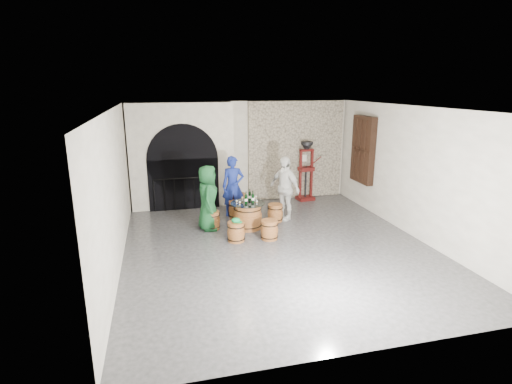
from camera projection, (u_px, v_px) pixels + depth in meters
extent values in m
plane|color=#2C2C2E|center=(277.00, 246.00, 9.41)|extent=(8.00, 8.00, 0.00)
plane|color=beige|center=(242.00, 152.00, 12.74)|extent=(8.00, 0.00, 8.00)
plane|color=beige|center=(367.00, 249.00, 5.24)|extent=(8.00, 0.00, 8.00)
plane|color=beige|center=(115.00, 190.00, 8.18)|extent=(0.00, 8.00, 8.00)
plane|color=beige|center=(415.00, 172.00, 9.81)|extent=(0.00, 8.00, 8.00)
plane|color=beige|center=(280.00, 108.00, 8.58)|extent=(8.00, 8.00, 0.00)
cube|color=tan|center=(296.00, 150.00, 13.10)|extent=(3.20, 0.12, 3.18)
cube|color=beige|center=(182.00, 156.00, 12.07)|extent=(3.10, 0.50, 3.18)
cube|color=black|center=(184.00, 184.00, 12.03)|extent=(2.10, 0.03, 1.55)
cylinder|color=black|center=(183.00, 159.00, 11.83)|extent=(2.10, 0.03, 2.10)
cylinder|color=black|center=(184.00, 178.00, 11.92)|extent=(1.79, 0.04, 0.04)
cylinder|color=black|center=(154.00, 196.00, 11.84)|extent=(0.02, 0.02, 0.98)
cylinder|color=black|center=(165.00, 195.00, 11.91)|extent=(0.02, 0.02, 0.98)
cylinder|color=black|center=(175.00, 195.00, 11.98)|extent=(0.02, 0.02, 0.98)
cylinder|color=black|center=(185.00, 194.00, 12.05)|extent=(0.02, 0.02, 0.98)
cylinder|color=black|center=(195.00, 194.00, 12.12)|extent=(0.02, 0.02, 0.98)
cylinder|color=black|center=(204.00, 193.00, 12.19)|extent=(0.02, 0.02, 0.98)
cylinder|color=black|center=(214.00, 192.00, 12.25)|extent=(0.02, 0.02, 0.98)
cube|color=black|center=(363.00, 150.00, 11.98)|extent=(0.20, 1.10, 2.00)
cube|color=black|center=(362.00, 150.00, 11.97)|extent=(0.06, 0.88, 1.76)
cube|color=black|center=(363.00, 150.00, 11.97)|extent=(0.22, 0.92, 0.06)
cube|color=black|center=(367.00, 151.00, 11.70)|extent=(0.22, 0.06, 1.80)
cube|color=black|center=(363.00, 150.00, 11.97)|extent=(0.22, 0.06, 1.80)
cube|color=black|center=(358.00, 148.00, 12.24)|extent=(0.22, 0.06, 1.80)
cylinder|color=brown|center=(248.00, 216.00, 10.52)|extent=(0.69, 0.69, 0.66)
cylinder|color=brown|center=(248.00, 216.00, 10.52)|extent=(0.74, 0.74, 0.14)
torus|color=black|center=(248.00, 224.00, 10.58)|extent=(0.75, 0.75, 0.02)
torus|color=black|center=(248.00, 208.00, 10.46)|extent=(0.75, 0.75, 0.02)
cylinder|color=brown|center=(248.00, 204.00, 10.43)|extent=(0.71, 0.71, 0.02)
cylinder|color=black|center=(248.00, 203.00, 10.43)|extent=(0.90, 0.90, 0.01)
cylinder|color=brown|center=(212.00, 221.00, 10.49)|extent=(0.40, 0.40, 0.47)
cylinder|color=brown|center=(212.00, 221.00, 10.49)|extent=(0.43, 0.43, 0.10)
torus|color=black|center=(212.00, 226.00, 10.53)|extent=(0.44, 0.44, 0.02)
torus|color=black|center=(212.00, 215.00, 10.45)|extent=(0.44, 0.44, 0.02)
cylinder|color=brown|center=(212.00, 212.00, 10.42)|extent=(0.41, 0.41, 0.02)
cylinder|color=brown|center=(236.00, 210.00, 11.40)|extent=(0.40, 0.40, 0.47)
cylinder|color=brown|center=(236.00, 210.00, 11.40)|extent=(0.43, 0.43, 0.10)
torus|color=black|center=(236.00, 215.00, 11.44)|extent=(0.44, 0.44, 0.02)
torus|color=black|center=(236.00, 204.00, 11.36)|extent=(0.44, 0.44, 0.02)
cylinder|color=brown|center=(236.00, 202.00, 11.33)|extent=(0.41, 0.41, 0.02)
cylinder|color=brown|center=(275.00, 213.00, 11.10)|extent=(0.40, 0.40, 0.47)
cylinder|color=brown|center=(275.00, 213.00, 11.10)|extent=(0.43, 0.43, 0.10)
torus|color=black|center=(275.00, 218.00, 11.14)|extent=(0.44, 0.44, 0.02)
torus|color=black|center=(275.00, 208.00, 11.06)|extent=(0.44, 0.44, 0.02)
cylinder|color=brown|center=(275.00, 205.00, 11.04)|extent=(0.41, 0.41, 0.02)
cylinder|color=brown|center=(269.00, 230.00, 9.80)|extent=(0.40, 0.40, 0.47)
cylinder|color=brown|center=(269.00, 230.00, 9.80)|extent=(0.43, 0.43, 0.10)
torus|color=black|center=(269.00, 236.00, 9.84)|extent=(0.44, 0.44, 0.02)
torus|color=black|center=(269.00, 224.00, 9.76)|extent=(0.44, 0.44, 0.02)
cylinder|color=brown|center=(269.00, 221.00, 9.74)|extent=(0.41, 0.41, 0.02)
cylinder|color=brown|center=(236.00, 232.00, 9.67)|extent=(0.40, 0.40, 0.47)
cylinder|color=brown|center=(236.00, 232.00, 9.67)|extent=(0.43, 0.43, 0.10)
torus|color=black|center=(236.00, 238.00, 9.71)|extent=(0.44, 0.44, 0.02)
torus|color=black|center=(236.00, 226.00, 9.63)|extent=(0.44, 0.44, 0.02)
cylinder|color=brown|center=(236.00, 223.00, 9.61)|extent=(0.41, 0.41, 0.02)
ellipsoid|color=#0C8C43|center=(236.00, 220.00, 9.59)|extent=(0.21, 0.21, 0.12)
cylinder|color=#0C8C43|center=(239.00, 222.00, 9.59)|extent=(0.14, 0.14, 0.01)
imported|color=#12431F|center=(208.00, 198.00, 10.32)|extent=(0.67, 0.91, 1.71)
imported|color=navy|center=(233.00, 186.00, 11.45)|extent=(0.67, 0.48, 1.74)
imported|color=silver|center=(284.00, 188.00, 11.12)|extent=(0.89, 1.14, 1.80)
cylinder|color=black|center=(246.00, 199.00, 10.34)|extent=(0.07, 0.07, 0.22)
cylinder|color=white|center=(246.00, 200.00, 10.34)|extent=(0.08, 0.08, 0.06)
cone|color=black|center=(246.00, 195.00, 10.31)|extent=(0.07, 0.07, 0.05)
cylinder|color=black|center=(246.00, 193.00, 10.29)|extent=(0.03, 0.03, 0.07)
cylinder|color=black|center=(253.00, 199.00, 10.41)|extent=(0.07, 0.07, 0.22)
cylinder|color=white|center=(253.00, 199.00, 10.42)|extent=(0.08, 0.08, 0.06)
cone|color=black|center=(253.00, 194.00, 10.38)|extent=(0.07, 0.07, 0.05)
cylinder|color=black|center=(253.00, 192.00, 10.37)|extent=(0.03, 0.03, 0.07)
cylinder|color=black|center=(250.00, 196.00, 10.61)|extent=(0.07, 0.07, 0.22)
cylinder|color=white|center=(250.00, 197.00, 10.61)|extent=(0.08, 0.08, 0.06)
cone|color=black|center=(250.00, 192.00, 10.58)|extent=(0.07, 0.07, 0.05)
cylinder|color=black|center=(250.00, 190.00, 10.56)|extent=(0.03, 0.03, 0.07)
cylinder|color=brown|center=(239.00, 203.00, 11.83)|extent=(0.40, 0.40, 0.57)
cylinder|color=brown|center=(239.00, 203.00, 11.83)|extent=(0.43, 0.43, 0.12)
torus|color=black|center=(239.00, 210.00, 11.88)|extent=(0.44, 0.44, 0.02)
torus|color=black|center=(239.00, 197.00, 11.78)|extent=(0.44, 0.44, 0.02)
cylinder|color=brown|center=(239.00, 194.00, 11.75)|extent=(0.41, 0.41, 0.02)
cube|color=#52120D|center=(305.00, 198.00, 13.22)|extent=(0.58, 0.49, 0.10)
cube|color=#52120D|center=(306.00, 169.00, 12.96)|extent=(0.51, 0.36, 0.12)
cube|color=#52120D|center=(307.00, 150.00, 12.80)|extent=(0.49, 0.18, 0.07)
cylinder|color=black|center=(306.00, 182.00, 13.07)|extent=(0.06, 0.06, 1.02)
cylinder|color=black|center=(307.00, 143.00, 12.74)|extent=(0.39, 0.39, 0.09)
cone|color=black|center=(307.00, 147.00, 12.77)|extent=(0.39, 0.39, 0.20)
cube|color=#52120D|center=(300.00, 175.00, 12.94)|extent=(0.08, 0.08, 1.63)
cube|color=#52120D|center=(312.00, 174.00, 13.07)|extent=(0.08, 0.08, 1.63)
cylinder|color=#52120D|center=(315.00, 161.00, 12.97)|extent=(0.44, 0.08, 0.32)
cube|color=silver|center=(304.00, 158.00, 13.15)|extent=(0.18, 0.10, 0.22)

